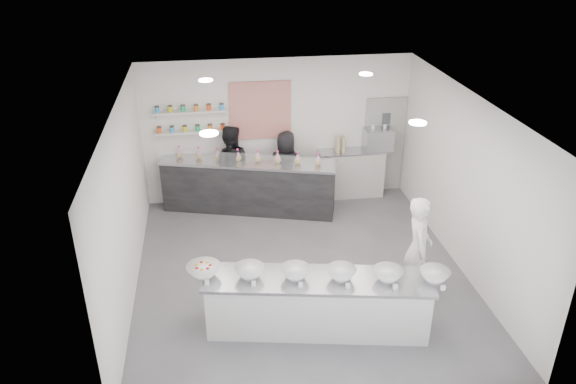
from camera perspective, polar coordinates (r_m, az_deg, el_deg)
The scene contains 26 objects.
floor at distance 9.70m, azimuth 1.33°, elevation -8.21°, with size 6.00×6.00×0.00m, color #515156.
ceiling at distance 8.37m, azimuth 1.54°, elevation 8.96°, with size 6.00×6.00×0.00m, color white.
back_wall at distance 11.66m, azimuth -1.08°, elevation 6.29°, with size 5.50×5.50×0.00m, color white.
left_wall at distance 8.93m, azimuth -16.26°, elevation -1.41°, with size 6.00×6.00×0.00m, color white.
right_wall at distance 9.74m, azimuth 17.58°, elevation 0.81°, with size 6.00×6.00×0.00m, color white.
back_door at distance 12.28m, azimuth 9.70°, elevation 4.73°, with size 0.88×0.04×2.10m, color #9A9A97.
pattern_panel at distance 11.45m, azimuth -2.83°, elevation 8.27°, with size 1.25×0.03×1.20m, color #AB0F06.
jar_shelf_lower at distance 11.45m, azimuth -9.78°, elevation 6.06°, with size 1.45×0.22×0.04m, color silver.
jar_shelf_upper at distance 11.32m, azimuth -9.94°, elevation 8.06°, with size 1.45×0.22×0.04m, color silver.
preserve_jars at distance 11.34m, azimuth -9.89°, elevation 7.35°, with size 1.45×0.10×0.56m, color #F44D17, non-canonical shape.
downlight_0 at distance 7.31m, azimuth -8.04°, elevation 5.92°, with size 0.24×0.24×0.02m, color white.
downlight_1 at distance 7.82m, azimuth 13.05°, elevation 6.88°, with size 0.24×0.24×0.02m, color white.
downlight_2 at distance 9.79m, azimuth -8.36°, elevation 11.17°, with size 0.24×0.24×0.02m, color white.
downlight_3 at distance 10.18m, azimuth 7.92°, elevation 11.79°, with size 0.24×0.24×0.02m, color white.
prep_counter at distance 8.29m, azimuth 3.01°, elevation -11.27°, with size 3.25×0.74×0.89m, color beige.
back_bar at distance 11.43m, azimuth -4.02°, elevation 0.60°, with size 3.53×0.65×1.09m, color black.
sneeze_guard at distance 10.87m, azimuth -4.45°, elevation 3.21°, with size 3.48×0.01×0.30m, color white.
espresso_ledge at distance 12.11m, azimuth 6.39°, elevation 1.91°, with size 1.40×0.45×1.04m, color beige.
espresso_machine at distance 11.97m, azimuth 9.13°, elevation 5.30°, with size 0.59×0.41×0.45m, color #93969E.
cup_stacks at distance 11.79m, azimuth 5.33°, elevation 4.87°, with size 0.24×0.24×0.33m, color tan, non-canonical shape.
prep_bowls at distance 7.98m, azimuth 3.10°, elevation -8.26°, with size 3.68×0.53×0.17m, color white, non-canonical shape.
label_cards at distance 7.61m, azimuth 4.60°, elevation -10.72°, with size 3.31×0.04×0.07m, color white, non-canonical shape.
cookie_bags at distance 11.15m, azimuth -4.13°, elevation 3.74°, with size 2.94×0.14×0.26m, color #C77AA0, non-canonical shape.
woman_prep at distance 8.96m, azimuth 13.06°, elevation -5.56°, with size 0.63×0.41×1.73m, color white.
staff_left at distance 11.50m, azimuth -5.89°, elevation 2.55°, with size 0.86×0.67×1.77m, color black.
staff_right at distance 11.63m, azimuth -0.20°, elevation 2.47°, with size 0.77×0.50×1.58m, color black.
Camera 1 is at (-1.39, -7.86, 5.50)m, focal length 35.00 mm.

